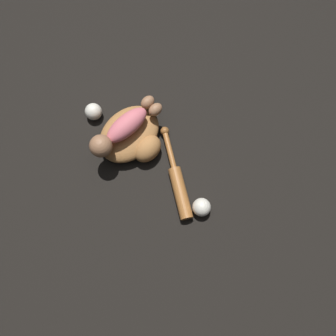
% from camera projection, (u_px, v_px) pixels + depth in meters
% --- Properties ---
extents(ground_plane, '(6.00, 6.00, 0.00)m').
position_uv_depth(ground_plane, '(138.00, 139.00, 1.51)').
color(ground_plane, black).
extents(baseball_glove, '(0.37, 0.34, 0.10)m').
position_uv_depth(baseball_glove, '(132.00, 136.00, 1.45)').
color(baseball_glove, '#A8703D').
rests_on(baseball_glove, ground).
extents(baby_figure, '(0.36, 0.18, 0.10)m').
position_uv_depth(baby_figure, '(122.00, 129.00, 1.36)').
color(baby_figure, '#D16670').
rests_on(baby_figure, baseball_glove).
extents(baseball_bat, '(0.15, 0.42, 0.06)m').
position_uv_depth(baseball_bat, '(178.00, 182.00, 1.42)').
color(baseball_bat, '#9E602D').
rests_on(baseball_bat, ground).
extents(baseball, '(0.08, 0.08, 0.08)m').
position_uv_depth(baseball, '(202.00, 207.00, 1.37)').
color(baseball, silver).
rests_on(baseball, ground).
extents(baseball_spare, '(0.08, 0.08, 0.08)m').
position_uv_depth(baseball_spare, '(93.00, 112.00, 1.51)').
color(baseball_spare, silver).
rests_on(baseball_spare, ground).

